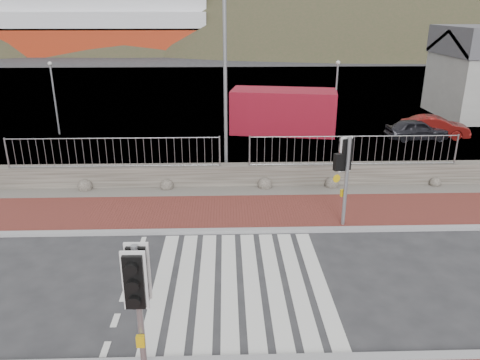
{
  "coord_description": "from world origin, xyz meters",
  "views": [
    {
      "loc": [
        -0.34,
        -10.77,
        6.95
      ],
      "look_at": [
        0.09,
        3.0,
        1.83
      ],
      "focal_mm": 35.0,
      "sensor_mm": 36.0,
      "label": 1
    }
  ],
  "objects_px": {
    "streetlight": "(229,66)",
    "ferry": "(70,17)",
    "traffic_signal_near": "(138,288)",
    "car_a": "(417,129)",
    "shipping_container": "(283,111)",
    "car_b": "(435,127)",
    "traffic_signal_far": "(347,163)"
  },
  "relations": [
    {
      "from": "streetlight",
      "to": "shipping_container",
      "type": "height_order",
      "value": "streetlight"
    },
    {
      "from": "ferry",
      "to": "car_a",
      "type": "relative_size",
      "value": 14.75
    },
    {
      "from": "traffic_signal_far",
      "to": "streetlight",
      "type": "xyz_separation_m",
      "value": [
        -3.72,
        4.78,
        2.49
      ]
    },
    {
      "from": "ferry",
      "to": "shipping_container",
      "type": "xyz_separation_m",
      "value": [
        27.66,
        -51.92,
        -4.12
      ]
    },
    {
      "from": "ferry",
      "to": "car_a",
      "type": "bearing_deg",
      "value": -57.04
    },
    {
      "from": "streetlight",
      "to": "car_a",
      "type": "distance_m",
      "value": 12.73
    },
    {
      "from": "streetlight",
      "to": "car_b",
      "type": "xyz_separation_m",
      "value": [
        11.64,
        6.47,
        -4.16
      ]
    },
    {
      "from": "traffic_signal_near",
      "to": "car_a",
      "type": "distance_m",
      "value": 21.5
    },
    {
      "from": "traffic_signal_near",
      "to": "shipping_container",
      "type": "relative_size",
      "value": 0.52
    },
    {
      "from": "traffic_signal_near",
      "to": "shipping_container",
      "type": "bearing_deg",
      "value": 76.58
    },
    {
      "from": "streetlight",
      "to": "shipping_container",
      "type": "relative_size",
      "value": 1.42
    },
    {
      "from": "traffic_signal_near",
      "to": "streetlight",
      "type": "height_order",
      "value": "streetlight"
    },
    {
      "from": "streetlight",
      "to": "car_a",
      "type": "height_order",
      "value": "streetlight"
    },
    {
      "from": "ferry",
      "to": "car_a",
      "type": "xyz_separation_m",
      "value": [
        34.88,
        -53.79,
        -4.78
      ]
    },
    {
      "from": "car_a",
      "to": "car_b",
      "type": "relative_size",
      "value": 0.93
    },
    {
      "from": "ferry",
      "to": "traffic_signal_near",
      "type": "xyz_separation_m",
      "value": [
        22.69,
        -71.43,
        -3.15
      ]
    },
    {
      "from": "traffic_signal_near",
      "to": "streetlight",
      "type": "relative_size",
      "value": 0.36
    },
    {
      "from": "traffic_signal_far",
      "to": "car_b",
      "type": "height_order",
      "value": "traffic_signal_far"
    },
    {
      "from": "traffic_signal_near",
      "to": "ferry",
      "type": "bearing_deg",
      "value": 108.5
    },
    {
      "from": "traffic_signal_far",
      "to": "shipping_container",
      "type": "height_order",
      "value": "traffic_signal_far"
    },
    {
      "from": "car_a",
      "to": "car_b",
      "type": "height_order",
      "value": "car_b"
    },
    {
      "from": "traffic_signal_near",
      "to": "car_b",
      "type": "height_order",
      "value": "traffic_signal_near"
    },
    {
      "from": "traffic_signal_near",
      "to": "streetlight",
      "type": "bearing_deg",
      "value": 82.28
    },
    {
      "from": "traffic_signal_far",
      "to": "streetlight",
      "type": "relative_size",
      "value": 0.37
    },
    {
      "from": "car_a",
      "to": "shipping_container",
      "type": "bearing_deg",
      "value": 72.52
    },
    {
      "from": "ferry",
      "to": "streetlight",
      "type": "xyz_separation_m",
      "value": [
        24.45,
        -59.79,
        -0.61
      ]
    },
    {
      "from": "shipping_container",
      "to": "traffic_signal_near",
      "type": "bearing_deg",
      "value": -94.01
    },
    {
      "from": "traffic_signal_far",
      "to": "car_b",
      "type": "xyz_separation_m",
      "value": [
        7.92,
        11.24,
        -1.66
      ]
    },
    {
      "from": "streetlight",
      "to": "ferry",
      "type": "bearing_deg",
      "value": 107.53
    },
    {
      "from": "car_a",
      "to": "car_b",
      "type": "distance_m",
      "value": 1.3
    },
    {
      "from": "traffic_signal_far",
      "to": "ferry",
      "type": "bearing_deg",
      "value": -88.39
    },
    {
      "from": "car_b",
      "to": "ferry",
      "type": "bearing_deg",
      "value": 46.07
    }
  ]
}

